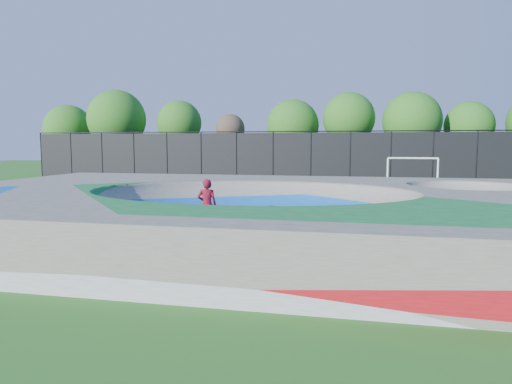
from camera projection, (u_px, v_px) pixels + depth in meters
ground at (251, 234)px, 15.37m from camera, size 120.00×120.00×0.00m
skate_deck at (251, 212)px, 15.29m from camera, size 22.00×14.00×1.50m
skater at (207, 205)px, 15.86m from camera, size 0.74×0.57×1.81m
skateboard at (207, 230)px, 15.95m from camera, size 0.80×0.31×0.05m
soccer_goal at (413, 167)px, 29.92m from camera, size 3.26×0.12×2.16m
fence at (311, 156)px, 35.56m from camera, size 48.09×0.09×4.04m
treeline at (318, 123)px, 39.88m from camera, size 53.40×6.51×8.11m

